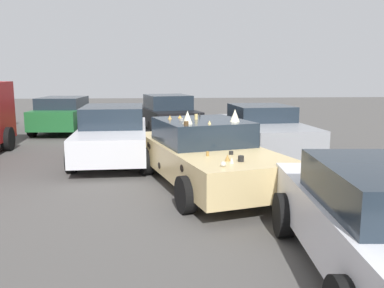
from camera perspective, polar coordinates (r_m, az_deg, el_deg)
The scene contains 6 objects.
ground_plane at distance 8.71m, azimuth 1.98°, elevation -5.82°, with size 60.00×60.00×0.00m, color #514F4C.
art_car_decorated at distance 8.60m, azimuth 1.86°, elevation -1.31°, with size 4.90×3.00×1.62m.
parked_sedan_near_right at distance 16.59m, azimuth -3.59°, elevation 4.17°, with size 4.77×2.71×1.48m.
parked_sedan_near_left at distance 12.09m, azimuth 9.79°, elevation 1.90°, with size 4.61×2.26×1.40m.
parked_sedan_row_back_center at distance 11.45m, azimuth -10.75°, elevation 1.46°, with size 4.66×2.13×1.44m.
parked_sedan_behind_left at distance 17.17m, azimuth -17.07°, elevation 3.95°, with size 4.07×2.18×1.40m.
Camera 1 is at (-8.33, 0.94, 2.35)m, focal length 38.85 mm.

